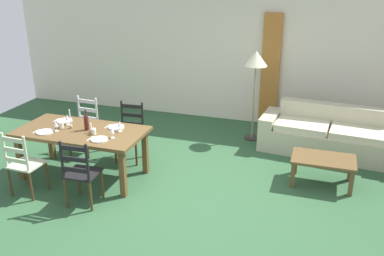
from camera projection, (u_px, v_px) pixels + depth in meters
name	position (u px, v px, depth m)	size (l,w,h in m)	color
ground_plane	(176.00, 194.00, 6.02)	(9.60, 9.60, 0.02)	#2D5533
wall_far	(232.00, 54.00, 8.44)	(9.60, 0.16, 2.70)	silver
curtain_panel_left	(270.00, 71.00, 8.18)	(0.35, 0.08, 2.20)	#B26E2F
dining_table	(82.00, 135.00, 6.27)	(1.90, 0.96, 0.75)	brown
dining_chair_near_left	(24.00, 164.00, 5.81)	(0.44, 0.42, 0.96)	beige
dining_chair_near_right	(81.00, 173.00, 5.56)	(0.44, 0.42, 0.96)	black
dining_chair_far_left	(85.00, 126.00, 7.15)	(0.45, 0.43, 0.96)	silver
dining_chair_far_right	(130.00, 132.00, 6.90)	(0.44, 0.42, 0.96)	black
dinner_plate_near_left	(45.00, 132.00, 6.15)	(0.24, 0.24, 0.02)	white
fork_near_left	(36.00, 131.00, 6.19)	(0.02, 0.17, 0.01)	silver
dinner_plate_near_right	(99.00, 139.00, 5.89)	(0.24, 0.24, 0.02)	white
fork_near_right	(90.00, 139.00, 5.93)	(0.02, 0.17, 0.01)	silver
dinner_plate_far_left	(64.00, 121.00, 6.59)	(0.24, 0.24, 0.02)	white
fork_far_left	(56.00, 120.00, 6.64)	(0.02, 0.17, 0.01)	silver
dinner_plate_far_right	(116.00, 127.00, 6.33)	(0.24, 0.24, 0.02)	white
fork_far_right	(107.00, 126.00, 6.38)	(0.02, 0.17, 0.01)	silver
wine_bottle	(86.00, 122.00, 6.21)	(0.07, 0.07, 0.32)	#471919
wine_glass_near_left	(56.00, 124.00, 6.17)	(0.06, 0.06, 0.16)	white
wine_glass_near_right	(112.00, 131.00, 5.92)	(0.06, 0.06, 0.16)	white
wine_glass_far_left	(67.00, 118.00, 6.41)	(0.06, 0.06, 0.16)	white
wine_glass_far_right	(120.00, 124.00, 6.15)	(0.06, 0.06, 0.16)	white
coffee_cup_primary	(94.00, 131.00, 6.07)	(0.07, 0.07, 0.09)	silver
coffee_cup_secondary	(61.00, 125.00, 6.31)	(0.07, 0.07, 0.09)	silver
candle_tall	(71.00, 123.00, 6.28)	(0.05, 0.05, 0.30)	#998C66
candle_short	(91.00, 130.00, 6.14)	(0.05, 0.05, 0.15)	#998C66
couch	(329.00, 136.00, 7.22)	(2.34, 1.01, 0.80)	#BAB494
coffee_table	(323.00, 162.00, 6.14)	(0.90, 0.56, 0.42)	brown
standing_lamp	(256.00, 64.00, 7.37)	(0.40, 0.40, 1.64)	#332D28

